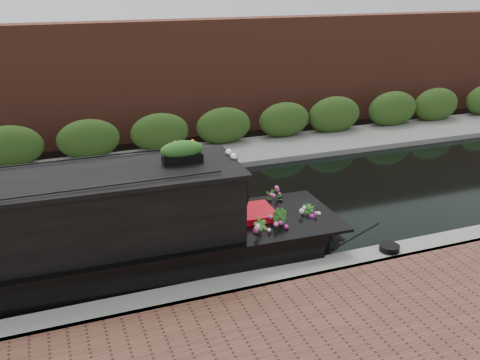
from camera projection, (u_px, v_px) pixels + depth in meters
name	position (u px, v px, depth m)	size (l,w,h in m)	color
ground	(203.00, 218.00, 12.67)	(80.00, 80.00, 0.00)	black
near_bank_coping	(257.00, 290.00, 9.79)	(40.00, 0.60, 0.50)	gray
far_bank_path	(163.00, 164.00, 16.33)	(40.00, 2.40, 0.34)	slate
far_hedge	(156.00, 155.00, 17.12)	(40.00, 1.10, 2.80)	#264316
far_brick_wall	(143.00, 138.00, 18.95)	(40.00, 1.00, 8.00)	brown
narrowboat	(17.00, 253.00, 9.41)	(11.76, 2.45, 2.76)	black
rope_fender	(330.00, 230.00, 11.76)	(0.31, 0.31, 0.35)	olive
coiled_mooring_rope	(389.00, 248.00, 10.64)	(0.40, 0.40, 0.12)	black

